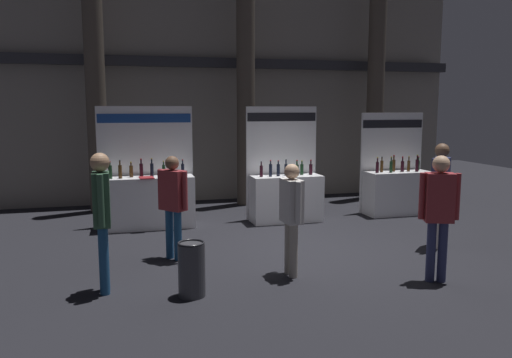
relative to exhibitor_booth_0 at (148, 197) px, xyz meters
name	(u,v)px	position (x,y,z in m)	size (l,w,h in m)	color
ground_plane	(305,248)	(2.51, -2.26, -0.62)	(24.00, 24.00, 0.00)	black
hall_colonnade	(238,78)	(2.51, 2.70, 2.53)	(11.88, 1.27, 6.37)	gray
exhibitor_booth_0	(148,197)	(0.00, 0.00, 0.00)	(1.90, 0.72, 2.42)	white
exhibitor_booth_1	(285,193)	(2.85, -0.15, -0.02)	(1.56, 0.66, 2.42)	white
exhibitor_booth_2	(397,188)	(5.51, -0.13, -0.04)	(1.53, 0.66, 2.28)	white
trash_bin	(192,269)	(0.32, -3.98, -0.27)	(0.35, 0.35, 0.71)	#38383D
visitor_0	(173,198)	(0.27, -2.31, 0.36)	(0.44, 0.49, 1.65)	navy
visitor_1	(102,211)	(-0.75, -3.56, 0.46)	(0.24, 0.50, 1.83)	navy
visitor_2	(291,210)	(1.81, -3.55, 0.33)	(0.25, 0.56, 1.62)	#ADA393
visitor_3	(439,207)	(3.67, -4.31, 0.43)	(0.51, 0.36, 1.76)	navy
visitor_4	(440,185)	(4.75, -2.80, 0.47)	(0.47, 0.47, 1.80)	silver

